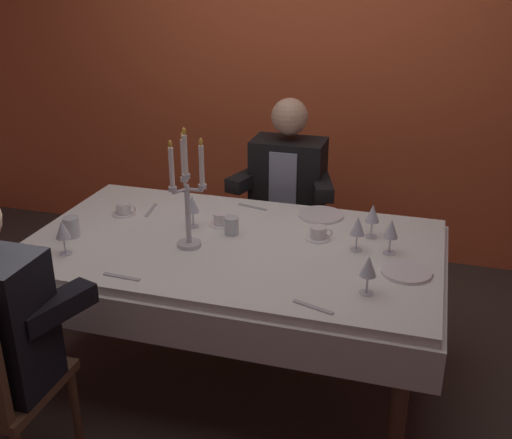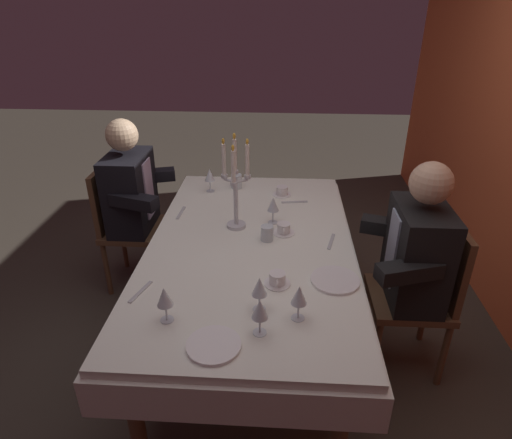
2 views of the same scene
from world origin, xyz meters
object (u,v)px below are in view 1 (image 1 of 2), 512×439
(water_tumbler_0, at_px, (232,226))
(water_tumbler_1, at_px, (72,227))
(coffee_cup_0, at_px, (222,220))
(wine_glass_4, at_px, (373,214))
(wine_glass_1, at_px, (192,205))
(wine_glass_3, at_px, (391,230))
(wine_glass_2, at_px, (63,230))
(coffee_cup_1, at_px, (318,233))
(seated_diner_1, at_px, (288,183))
(wine_glass_0, at_px, (358,227))
(wine_glass_5, at_px, (368,267))
(coffee_cup_2, at_px, (124,209))
(dinner_plate_1, at_px, (406,272))
(dining_table, at_px, (233,265))
(dinner_plate_0, at_px, (321,215))
(candelabra, at_px, (187,196))

(water_tumbler_0, relative_size, water_tumbler_1, 0.89)
(coffee_cup_0, bearing_deg, wine_glass_4, 5.11)
(wine_glass_1, distance_m, wine_glass_3, 0.95)
(wine_glass_2, distance_m, coffee_cup_1, 1.16)
(water_tumbler_1, relative_size, seated_diner_1, 0.08)
(wine_glass_3, relative_size, coffee_cup_1, 1.24)
(wine_glass_0, bearing_deg, wine_glass_5, -76.18)
(wine_glass_3, relative_size, coffee_cup_2, 1.24)
(wine_glass_2, relative_size, water_tumbler_0, 1.91)
(wine_glass_1, relative_size, coffee_cup_2, 1.24)
(water_tumbler_0, bearing_deg, seated_diner_1, 83.83)
(dinner_plate_1, height_order, wine_glass_2, wine_glass_2)
(water_tumbler_1, xyz_separation_m, coffee_cup_0, (0.63, 0.33, -0.02))
(wine_glass_4, xyz_separation_m, water_tumbler_0, (-0.65, -0.16, -0.07))
(wine_glass_0, height_order, water_tumbler_1, wine_glass_0)
(wine_glass_0, bearing_deg, dining_table, -171.99)
(dinner_plate_0, xyz_separation_m, water_tumbler_0, (-0.37, -0.34, 0.04))
(wine_glass_0, relative_size, coffee_cup_0, 1.24)
(wine_glass_1, distance_m, coffee_cup_2, 0.42)
(wine_glass_1, bearing_deg, wine_glass_2, -134.76)
(coffee_cup_0, bearing_deg, dinner_plate_0, 28.50)
(wine_glass_2, height_order, coffee_cup_0, wine_glass_2)
(coffee_cup_1, bearing_deg, wine_glass_5, -58.06)
(wine_glass_2, distance_m, water_tumbler_0, 0.77)
(dining_table, bearing_deg, wine_glass_1, 154.68)
(wine_glass_4, bearing_deg, wine_glass_3, -57.44)
(wine_glass_4, relative_size, water_tumbler_1, 1.69)
(coffee_cup_2, bearing_deg, coffee_cup_0, 1.50)
(dinner_plate_0, bearing_deg, candelabra, -134.61)
(wine_glass_3, height_order, seated_diner_1, seated_diner_1)
(dining_table, bearing_deg, dinner_plate_0, 51.62)
(coffee_cup_1, bearing_deg, seated_diner_1, 113.81)
(wine_glass_3, xyz_separation_m, coffee_cup_0, (-0.83, 0.09, -0.09))
(wine_glass_0, relative_size, coffee_cup_1, 1.24)
(wine_glass_1, height_order, wine_glass_5, same)
(wine_glass_1, bearing_deg, water_tumbler_1, -152.32)
(dinner_plate_0, xyz_separation_m, dinner_plate_1, (0.46, -0.51, 0.00))
(dining_table, relative_size, dinner_plate_1, 9.08)
(wine_glass_1, relative_size, water_tumbler_0, 1.91)
(dining_table, distance_m, wine_glass_0, 0.62)
(wine_glass_5, bearing_deg, dinner_plate_1, 57.04)
(water_tumbler_1, height_order, coffee_cup_0, water_tumbler_1)
(dinner_plate_1, height_order, wine_glass_5, wine_glass_5)
(candelabra, bearing_deg, wine_glass_2, -155.37)
(wine_glass_0, xyz_separation_m, wine_glass_2, (-1.24, -0.41, 0.00))
(dinner_plate_1, bearing_deg, wine_glass_2, -170.66)
(water_tumbler_1, relative_size, coffee_cup_1, 0.73)
(dining_table, relative_size, seated_diner_1, 1.56)
(wine_glass_4, bearing_deg, coffee_cup_0, -174.89)
(candelabra, distance_m, wine_glass_3, 0.92)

